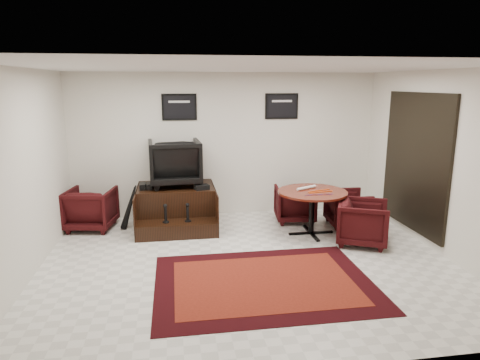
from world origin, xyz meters
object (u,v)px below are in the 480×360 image
shine_chair (175,160)px  meeting_table (312,196)px  table_chair_corner (363,221)px  shine_podium (176,207)px  armchair_side (91,207)px  table_chair_window (348,207)px  table_chair_back (295,202)px

shine_chair → meeting_table: size_ratio=0.80×
shine_chair → table_chair_corner: 3.50m
shine_podium → armchair_side: (-1.53, 0.03, 0.07)m
shine_chair → table_chair_window: size_ratio=1.30×
meeting_table → table_chair_corner: 0.94m
meeting_table → table_chair_back: meeting_table is taller
shine_podium → table_chair_corner: table_chair_corner is taller
shine_podium → armchair_side: armchair_side is taller
shine_podium → table_chair_back: (2.24, -0.11, 0.04)m
shine_chair → table_chair_back: 2.41m
shine_chair → table_chair_window: 3.32m
meeting_table → table_chair_back: 0.83m
table_chair_window → shine_podium: bearing=83.8°
table_chair_back → table_chair_window: table_chair_back is taller
shine_chair → armchair_side: shine_chair is taller
meeting_table → armchair_side: bearing=166.8°
table_chair_window → meeting_table: bearing=116.1°
shine_chair → table_chair_corner: size_ratio=1.19×
shine_chair → table_chair_window: (3.14, -0.67, -0.84)m
shine_podium → table_chair_corner: size_ratio=1.83×
shine_podium → table_chair_corner: bearing=-25.7°
shine_podium → table_chair_window: (3.14, -0.53, 0.03)m
shine_podium → shine_chair: size_ratio=1.53×
shine_podium → table_chair_window: 3.19m
armchair_side → table_chair_back: 3.78m
armchair_side → meeting_table: (3.86, -0.90, 0.28)m
armchair_side → table_chair_window: 4.71m
table_chair_back → shine_chair: bearing=0.3°
shine_podium → meeting_table: meeting_table is taller
table_chair_window → table_chair_corner: size_ratio=0.92×
meeting_table → table_chair_window: 0.94m
armchair_side → table_chair_window: size_ratio=1.13×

